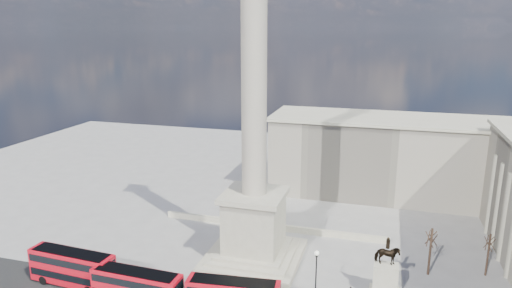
{
  "coord_description": "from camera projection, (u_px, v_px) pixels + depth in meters",
  "views": [
    {
      "loc": [
        17.95,
        -55.82,
        34.37
      ],
      "look_at": [
        0.67,
        3.68,
        18.59
      ],
      "focal_mm": 32.0,
      "sensor_mm": 36.0,
      "label": 1
    }
  ],
  "objects": [
    {
      "name": "bare_tree_far",
      "position": [
        490.0,
        241.0,
        64.0
      ],
      "size": [
        1.65,
        1.65,
        6.73
      ],
      "rotation": [
        0.0,
        0.0,
        -0.26
      ],
      "color": "#332319",
      "rests_on": "ground"
    },
    {
      "name": "bare_tree_mid",
      "position": [
        432.0,
        237.0,
        64.1
      ],
      "size": [
        1.97,
        1.97,
        7.48
      ],
      "rotation": [
        0.0,
        0.0,
        0.12
      ],
      "color": "#332319",
      "rests_on": "ground"
    },
    {
      "name": "victorian_lamp",
      "position": [
        316.0,
        271.0,
        58.7
      ],
      "size": [
        0.59,
        0.59,
        6.83
      ],
      "rotation": [
        0.0,
        0.0,
        -0.29
      ],
      "color": "black",
      "rests_on": "ground"
    },
    {
      "name": "red_bus_a",
      "position": [
        138.0,
        288.0,
        57.62
      ],
      "size": [
        11.94,
        3.13,
        4.81
      ],
      "rotation": [
        0.0,
        0.0,
        -0.03
      ],
      "color": "red",
      "rests_on": "ground"
    },
    {
      "name": "building_northeast",
      "position": [
        393.0,
        157.0,
        95.05
      ],
      "size": [
        51.0,
        17.0,
        16.6
      ],
      "color": "beige",
      "rests_on": "ground"
    },
    {
      "name": "red_bus_e",
      "position": [
        73.0,
        268.0,
        62.2
      ],
      "size": [
        12.52,
        3.54,
        5.02
      ],
      "rotation": [
        0.0,
        0.0,
        -0.06
      ],
      "color": "red",
      "rests_on": "ground"
    },
    {
      "name": "nelsons_column",
      "position": [
        254.0,
        179.0,
        66.75
      ],
      "size": [
        14.0,
        14.0,
        49.85
      ],
      "color": "#B1AC94",
      "rests_on": "ground"
    },
    {
      "name": "ground",
      "position": [
        244.0,
        275.0,
        65.28
      ],
      "size": [
        180.0,
        180.0,
        0.0
      ],
      "primitive_type": "plane",
      "color": "gray",
      "rests_on": "ground"
    },
    {
      "name": "balustrade_wall",
      "position": [
        272.0,
        227.0,
        80.04
      ],
      "size": [
        40.0,
        0.6,
        1.1
      ],
      "primitive_type": "cube",
      "color": "#BDB79C",
      "rests_on": "ground"
    },
    {
      "name": "equestrian_statue",
      "position": [
        386.0,
        275.0,
        59.99
      ],
      "size": [
        3.95,
        2.96,
        8.23
      ],
      "color": "#BDB79C",
      "rests_on": "ground"
    }
  ]
}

